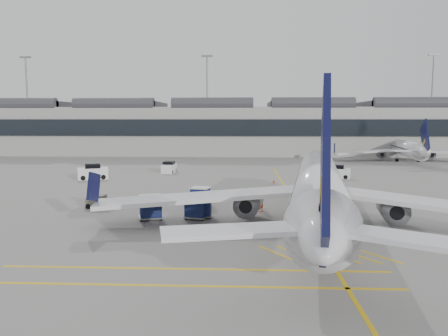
{
  "coord_description": "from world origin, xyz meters",
  "views": [
    {
      "loc": [
        4.74,
        -33.72,
        8.45
      ],
      "look_at": [
        3.05,
        5.48,
        4.0
      ],
      "focal_mm": 35.0,
      "sensor_mm": 36.0,
      "label": 1
    }
  ],
  "objects_px": {
    "airliner_main": "(319,189)",
    "belt_loader": "(310,196)",
    "ramp_agent_b": "(259,200)",
    "pushback_tug": "(99,202)",
    "baggage_cart_a": "(203,208)",
    "ramp_agent_a": "(261,202)"
  },
  "relations": [
    {
      "from": "airliner_main",
      "to": "belt_loader",
      "type": "height_order",
      "value": "airliner_main"
    },
    {
      "from": "ramp_agent_b",
      "to": "pushback_tug",
      "type": "relative_size",
      "value": 0.65
    },
    {
      "from": "baggage_cart_a",
      "to": "pushback_tug",
      "type": "bearing_deg",
      "value": 162.35
    },
    {
      "from": "airliner_main",
      "to": "ramp_agent_b",
      "type": "xyz_separation_m",
      "value": [
        -4.4,
        7.0,
        -2.23
      ]
    },
    {
      "from": "baggage_cart_a",
      "to": "airliner_main",
      "type": "bearing_deg",
      "value": -15.7
    },
    {
      "from": "ramp_agent_b",
      "to": "airliner_main",
      "type": "bearing_deg",
      "value": 90.84
    },
    {
      "from": "belt_loader",
      "to": "ramp_agent_b",
      "type": "relative_size",
      "value": 3.2
    },
    {
      "from": "belt_loader",
      "to": "ramp_agent_a",
      "type": "distance_m",
      "value": 7.05
    },
    {
      "from": "baggage_cart_a",
      "to": "pushback_tug",
      "type": "relative_size",
      "value": 0.66
    },
    {
      "from": "ramp_agent_a",
      "to": "pushback_tug",
      "type": "height_order",
      "value": "ramp_agent_a"
    },
    {
      "from": "airliner_main",
      "to": "pushback_tug",
      "type": "xyz_separation_m",
      "value": [
        -19.5,
        6.56,
        -2.46
      ]
    },
    {
      "from": "belt_loader",
      "to": "pushback_tug",
      "type": "height_order",
      "value": "belt_loader"
    },
    {
      "from": "airliner_main",
      "to": "pushback_tug",
      "type": "bearing_deg",
      "value": 170.61
    },
    {
      "from": "baggage_cart_a",
      "to": "pushback_tug",
      "type": "distance_m",
      "value": 10.81
    },
    {
      "from": "airliner_main",
      "to": "ramp_agent_a",
      "type": "relative_size",
      "value": 21.01
    },
    {
      "from": "ramp_agent_b",
      "to": "pushback_tug",
      "type": "xyz_separation_m",
      "value": [
        -15.1,
        -0.44,
        -0.23
      ]
    },
    {
      "from": "baggage_cart_a",
      "to": "pushback_tug",
      "type": "xyz_separation_m",
      "value": [
        -10.18,
        3.61,
        -0.3
      ]
    },
    {
      "from": "baggage_cart_a",
      "to": "ramp_agent_b",
      "type": "distance_m",
      "value": 6.37
    },
    {
      "from": "ramp_agent_b",
      "to": "pushback_tug",
      "type": "distance_m",
      "value": 15.11
    },
    {
      "from": "pushback_tug",
      "to": "belt_loader",
      "type": "bearing_deg",
      "value": 20.34
    },
    {
      "from": "baggage_cart_a",
      "to": "ramp_agent_b",
      "type": "bearing_deg",
      "value": 41.34
    },
    {
      "from": "belt_loader",
      "to": "ramp_agent_b",
      "type": "xyz_separation_m",
      "value": [
        -5.28,
        -3.37,
        0.2
      ]
    }
  ]
}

